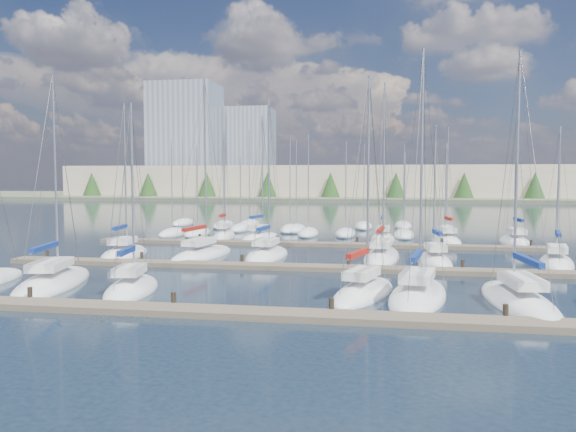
% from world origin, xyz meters
% --- Properties ---
extents(ground, '(400.00, 400.00, 0.00)m').
position_xyz_m(ground, '(0.00, 60.00, 0.00)').
color(ground, '#1B2836').
rests_on(ground, ground).
extents(dock_near, '(44.00, 1.93, 1.10)m').
position_xyz_m(dock_near, '(0.00, 2.01, 0.15)').
color(dock_near, '#6B5E4C').
rests_on(dock_near, ground).
extents(dock_mid, '(44.00, 1.93, 1.10)m').
position_xyz_m(dock_mid, '(0.00, 16.01, 0.15)').
color(dock_mid, '#6B5E4C').
rests_on(dock_mid, ground).
extents(dock_far, '(44.00, 1.93, 1.10)m').
position_xyz_m(dock_far, '(0.00, 30.01, 0.15)').
color(dock_far, '#6B5E4C').
rests_on(dock_far, ground).
extents(sailboat_q, '(3.38, 7.55, 10.84)m').
position_xyz_m(sailboat_q, '(12.82, 34.85, 0.17)').
color(sailboat_q, white).
rests_on(sailboat_q, ground).
extents(sailboat_e, '(4.46, 9.56, 14.44)m').
position_xyz_m(sailboat_e, '(8.35, 7.41, 0.18)').
color(sailboat_e, white).
rests_on(sailboat_e, ground).
extents(sailboat_f, '(3.63, 10.16, 14.02)m').
position_xyz_m(sailboat_f, '(13.45, 6.83, 0.18)').
color(sailboat_f, white).
rests_on(sailboat_f, ground).
extents(sailboat_p, '(2.64, 7.50, 12.78)m').
position_xyz_m(sailboat_p, '(6.45, 35.49, 0.19)').
color(sailboat_p, white).
rests_on(sailboat_p, ground).
extents(sailboat_l, '(2.98, 7.52, 11.38)m').
position_xyz_m(sailboat_l, '(10.37, 20.22, 0.18)').
color(sailboat_l, white).
rests_on(sailboat_l, ground).
extents(sailboat_o, '(4.23, 7.77, 13.87)m').
position_xyz_m(sailboat_o, '(-6.39, 34.14, 0.19)').
color(sailboat_o, white).
rests_on(sailboat_o, ground).
extents(sailboat_h, '(4.19, 8.48, 13.63)m').
position_xyz_m(sailboat_h, '(-15.09, 20.32, 0.18)').
color(sailboat_h, white).
rests_on(sailboat_h, ground).
extents(sailboat_c, '(3.61, 7.17, 11.71)m').
position_xyz_m(sailboat_c, '(-7.93, 6.43, 0.18)').
color(sailboat_c, white).
rests_on(sailboat_c, ground).
extents(sailboat_j, '(3.40, 8.48, 13.94)m').
position_xyz_m(sailboat_j, '(-3.04, 21.57, 0.18)').
color(sailboat_j, white).
rests_on(sailboat_j, ground).
extents(sailboat_r, '(2.51, 8.53, 13.93)m').
position_xyz_m(sailboat_r, '(19.45, 34.68, 0.19)').
color(sailboat_r, white).
rests_on(sailboat_r, ground).
extents(sailboat_n, '(2.60, 6.90, 12.48)m').
position_xyz_m(sailboat_n, '(-10.74, 35.48, 0.20)').
color(sailboat_n, white).
rests_on(sailboat_n, ground).
extents(sailboat_b, '(5.24, 10.57, 13.70)m').
position_xyz_m(sailboat_b, '(-13.61, 7.60, 0.17)').
color(sailboat_b, white).
rests_on(sailboat_b, ground).
extents(sailboat_i, '(4.25, 10.03, 15.62)m').
position_xyz_m(sailboat_i, '(-8.43, 20.77, 0.19)').
color(sailboat_i, white).
rests_on(sailboat_i, ground).
extents(sailboat_k, '(3.68, 10.30, 15.06)m').
position_xyz_m(sailboat_k, '(6.37, 22.18, 0.18)').
color(sailboat_k, white).
rests_on(sailboat_k, ground).
extents(sailboat_d, '(4.61, 8.29, 13.04)m').
position_xyz_m(sailboat_d, '(5.37, 7.60, 0.19)').
color(sailboat_d, white).
rests_on(sailboat_d, ground).
extents(sailboat_m, '(4.21, 8.26, 11.19)m').
position_xyz_m(sailboat_m, '(19.33, 20.83, 0.18)').
color(sailboat_m, white).
rests_on(sailboat_m, ground).
extents(distant_boats, '(36.93, 20.75, 13.30)m').
position_xyz_m(distant_boats, '(-4.34, 43.76, 0.29)').
color(distant_boats, '#9EA0A5').
rests_on(distant_boats, ground).
extents(shoreline, '(400.00, 60.00, 38.00)m').
position_xyz_m(shoreline, '(-13.29, 149.77, 7.44)').
color(shoreline, '#666B51').
rests_on(shoreline, ground).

